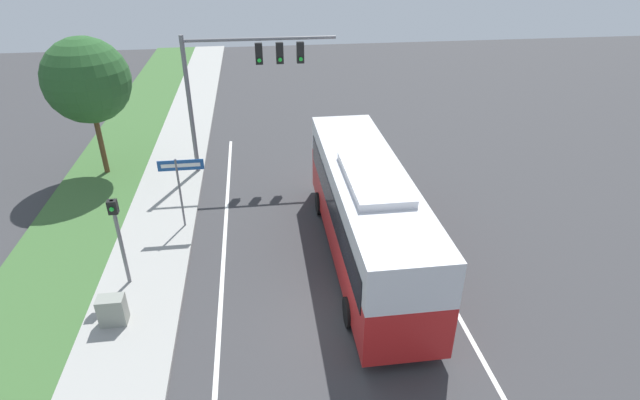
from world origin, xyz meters
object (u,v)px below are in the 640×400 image
at_px(bus, 366,209).
at_px(street_sign, 181,179).
at_px(pedestrian_signal, 118,229).
at_px(utility_cabinet, 112,310).
at_px(signal_gantry, 240,73).

height_order(bus, street_sign, bus).
height_order(pedestrian_signal, street_sign, pedestrian_signal).
distance_m(bus, utility_cabinet, 8.51).
distance_m(pedestrian_signal, utility_cabinet, 2.50).
height_order(bus, pedestrian_signal, bus).
xyz_separation_m(signal_gantry, pedestrian_signal, (-3.87, -8.45, -2.58)).
xyz_separation_m(bus, signal_gantry, (-4.12, 7.94, 2.72)).
bearing_deg(signal_gantry, utility_cabinet, -110.63).
bearing_deg(signal_gantry, pedestrian_signal, -114.64).
height_order(signal_gantry, utility_cabinet, signal_gantry).
bearing_deg(bus, signal_gantry, 117.40).
xyz_separation_m(bus, pedestrian_signal, (-7.99, -0.51, 0.15)).
bearing_deg(bus, street_sign, 155.91).
distance_m(street_sign, utility_cabinet, 5.77).
height_order(signal_gantry, street_sign, signal_gantry).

